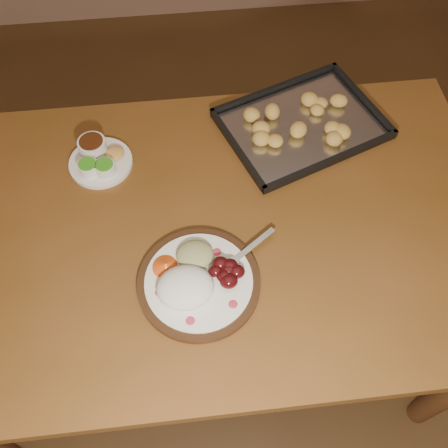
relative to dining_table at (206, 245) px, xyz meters
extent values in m
plane|color=#51361B|center=(0.17, -0.10, -0.65)|extent=(4.00, 4.00, 0.00)
cube|color=brown|center=(0.00, 0.00, 0.08)|extent=(1.50, 0.90, 0.04)
cylinder|color=#4D2E17|center=(-0.68, 0.38, -0.30)|extent=(0.07, 0.07, 0.71)
cylinder|color=#4D2E17|center=(0.68, 0.38, -0.30)|extent=(0.07, 0.07, 0.71)
cylinder|color=#321B0D|center=(-0.03, -0.16, 0.11)|extent=(0.29, 0.29, 0.02)
cylinder|color=white|center=(-0.03, -0.16, 0.11)|extent=(0.25, 0.25, 0.01)
ellipsoid|color=#C32E45|center=(-0.05, -0.25, 0.12)|extent=(0.02, 0.02, 0.00)
ellipsoid|color=#C32E45|center=(0.04, -0.22, 0.12)|extent=(0.02, 0.02, 0.00)
ellipsoid|color=#C32E45|center=(0.02, -0.09, 0.12)|extent=(0.02, 0.02, 0.00)
ellipsoid|color=#C32E45|center=(-0.12, -0.18, 0.12)|extent=(0.02, 0.02, 0.00)
ellipsoid|color=white|center=(-0.06, -0.18, 0.13)|extent=(0.17, 0.16, 0.06)
ellipsoid|color=#4D0B0D|center=(0.03, -0.16, 0.13)|extent=(0.04, 0.03, 0.03)
ellipsoid|color=#4D0B0D|center=(0.05, -0.13, 0.13)|extent=(0.04, 0.03, 0.03)
ellipsoid|color=#4D0B0D|center=(0.03, -0.13, 0.13)|extent=(0.04, 0.03, 0.03)
ellipsoid|color=#4D0B0D|center=(0.06, -0.15, 0.13)|extent=(0.04, 0.03, 0.03)
ellipsoid|color=#4D0B0D|center=(0.01, -0.14, 0.13)|extent=(0.04, 0.03, 0.03)
ellipsoid|color=#4D0B0D|center=(0.04, -0.14, 0.13)|extent=(0.04, 0.03, 0.03)
ellipsoid|color=#4D0B0D|center=(0.04, -0.17, 0.13)|extent=(0.04, 0.03, 0.03)
ellipsoid|color=tan|center=(-0.03, -0.09, 0.13)|extent=(0.11, 0.11, 0.04)
cone|color=#DD4D14|center=(-0.10, -0.11, 0.13)|extent=(0.09, 0.09, 0.03)
cube|color=silver|center=(0.11, -0.08, 0.12)|extent=(0.12, 0.09, 0.00)
cube|color=silver|center=(0.05, -0.12, 0.12)|extent=(0.04, 0.04, 0.00)
cylinder|color=silver|center=(0.03, -0.15, 0.12)|extent=(0.03, 0.02, 0.00)
cylinder|color=silver|center=(0.03, -0.14, 0.12)|extent=(0.03, 0.02, 0.00)
cylinder|color=silver|center=(0.03, -0.14, 0.12)|extent=(0.03, 0.02, 0.00)
cylinder|color=silver|center=(0.02, -0.13, 0.12)|extent=(0.03, 0.02, 0.00)
cylinder|color=white|center=(-0.26, 0.23, 0.10)|extent=(0.17, 0.17, 0.01)
cylinder|color=silver|center=(-0.29, 0.20, 0.13)|extent=(0.05, 0.05, 0.03)
cylinder|color=#38921D|center=(-0.29, 0.20, 0.14)|extent=(0.05, 0.05, 0.00)
cylinder|color=silver|center=(-0.24, 0.19, 0.13)|extent=(0.05, 0.05, 0.03)
cylinder|color=#38921D|center=(-0.24, 0.19, 0.14)|extent=(0.05, 0.05, 0.00)
cylinder|color=white|center=(-0.28, 0.26, 0.13)|extent=(0.07, 0.07, 0.04)
cylinder|color=#3D1A0B|center=(-0.28, 0.26, 0.15)|extent=(0.06, 0.06, 0.00)
ellipsoid|color=gold|center=(-0.22, 0.24, 0.12)|extent=(0.05, 0.05, 0.02)
cube|color=black|center=(0.30, 0.30, 0.10)|extent=(0.51, 0.44, 0.01)
cube|color=black|center=(0.25, 0.44, 0.11)|extent=(0.40, 0.16, 0.02)
cube|color=black|center=(0.36, 0.16, 0.11)|extent=(0.40, 0.16, 0.02)
cube|color=black|center=(0.50, 0.37, 0.11)|extent=(0.12, 0.30, 0.02)
cube|color=black|center=(0.11, 0.23, 0.11)|extent=(0.12, 0.30, 0.02)
cube|color=silver|center=(0.30, 0.30, 0.11)|extent=(0.47, 0.41, 0.00)
ellipsoid|color=#DFB74E|center=(0.35, 0.32, 0.12)|extent=(0.05, 0.05, 0.03)
ellipsoid|color=#DFB74E|center=(0.39, 0.37, 0.12)|extent=(0.06, 0.06, 0.03)
ellipsoid|color=#DFB74E|center=(0.31, 0.39, 0.12)|extent=(0.06, 0.06, 0.03)
ellipsoid|color=#DFB74E|center=(0.30, 0.35, 0.12)|extent=(0.05, 0.05, 0.03)
ellipsoid|color=#DFB74E|center=(0.25, 0.36, 0.12)|extent=(0.06, 0.06, 0.03)
ellipsoid|color=#DFB74E|center=(0.26, 0.31, 0.12)|extent=(0.07, 0.07, 0.03)
ellipsoid|color=#DFB74E|center=(0.19, 0.28, 0.12)|extent=(0.06, 0.06, 0.03)
ellipsoid|color=#DFB74E|center=(0.24, 0.25, 0.12)|extent=(0.06, 0.06, 0.03)
ellipsoid|color=#DFB74E|center=(0.22, 0.23, 0.12)|extent=(0.07, 0.07, 0.03)
ellipsoid|color=#DFB74E|center=(0.30, 0.22, 0.12)|extent=(0.06, 0.06, 0.03)
ellipsoid|color=#DFB74E|center=(0.32, 0.27, 0.12)|extent=(0.05, 0.05, 0.03)
ellipsoid|color=#DFB74E|center=(0.38, 0.27, 0.12)|extent=(0.06, 0.06, 0.03)
ellipsoid|color=#DFB74E|center=(0.38, 0.28, 0.12)|extent=(0.06, 0.06, 0.03)
camera|label=1|loc=(-0.02, -0.65, 1.16)|focal=40.00mm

